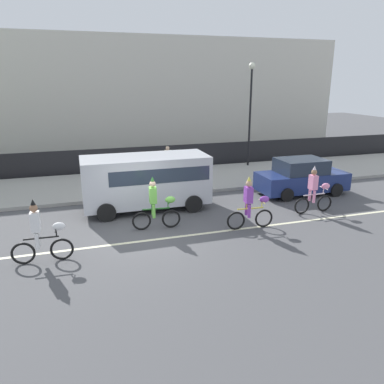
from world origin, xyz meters
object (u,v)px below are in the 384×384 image
(parade_cyclist_lime, at_px, (157,206))
(parked_van_silver, at_px, (148,178))
(parked_car_navy, at_px, (301,177))
(street_lamp_post, at_px, (251,100))
(parade_cyclist_zebra, at_px, (41,235))
(parade_cyclist_purple, at_px, (251,206))
(parade_cyclist_pink, at_px, (315,192))
(pedestrian_onlooker, at_px, (168,160))

(parade_cyclist_lime, distance_m, parked_van_silver, 2.33)
(parked_car_navy, bearing_deg, parade_cyclist_lime, -162.80)
(parked_car_navy, xyz_separation_m, street_lamp_post, (0.00, 5.64, 3.21))
(parade_cyclist_zebra, bearing_deg, parade_cyclist_purple, 4.63)
(parade_cyclist_lime, height_order, parked_car_navy, parade_cyclist_lime)
(parade_cyclist_zebra, xyz_separation_m, parade_cyclist_pink, (9.96, 1.32, 0.00))
(parade_cyclist_zebra, distance_m, parade_cyclist_pink, 10.05)
(parked_van_silver, bearing_deg, parade_cyclist_pink, -21.83)
(parade_cyclist_lime, height_order, parked_van_silver, parked_van_silver)
(parade_cyclist_pink, relative_size, pedestrian_onlooker, 1.19)
(parade_cyclist_purple, distance_m, parked_van_silver, 4.46)
(parade_cyclist_purple, distance_m, street_lamp_post, 10.25)
(parked_car_navy, xyz_separation_m, pedestrian_onlooker, (-5.25, 4.40, 0.23))
(parked_car_navy, bearing_deg, parked_van_silver, 179.75)
(parade_cyclist_pink, distance_m, pedestrian_onlooker, 8.06)
(parked_van_silver, distance_m, pedestrian_onlooker, 4.77)
(street_lamp_post, bearing_deg, parked_van_silver, -141.87)
(parade_cyclist_pink, bearing_deg, parade_cyclist_lime, 178.34)
(parade_cyclist_pink, relative_size, street_lamp_post, 0.33)
(parked_van_silver, bearing_deg, parade_cyclist_purple, -46.81)
(parade_cyclist_lime, relative_size, parked_car_navy, 0.47)
(parade_cyclist_purple, height_order, pedestrian_onlooker, parade_cyclist_purple)
(parade_cyclist_zebra, xyz_separation_m, pedestrian_onlooker, (5.70, 8.15, 0.17))
(parked_van_silver, height_order, street_lamp_post, street_lamp_post)
(parade_cyclist_pink, xyz_separation_m, street_lamp_post, (0.99, 8.08, 3.15))
(parade_cyclist_pink, height_order, pedestrian_onlooker, parade_cyclist_pink)
(parade_cyclist_lime, distance_m, street_lamp_post, 11.20)
(parade_cyclist_purple, bearing_deg, parade_cyclist_lime, 163.35)
(parade_cyclist_zebra, relative_size, pedestrian_onlooker, 1.19)
(parade_cyclist_purple, bearing_deg, parade_cyclist_pink, 13.78)
(parade_cyclist_purple, bearing_deg, parked_car_navy, 37.91)
(parade_cyclist_lime, xyz_separation_m, parade_cyclist_pink, (6.30, -0.18, 0.00))
(parade_cyclist_lime, xyz_separation_m, parked_car_navy, (7.28, 2.25, -0.06))
(parade_cyclist_purple, relative_size, parked_car_navy, 0.47)
(street_lamp_post, bearing_deg, pedestrian_onlooker, -166.67)
(parade_cyclist_lime, relative_size, parade_cyclist_purple, 1.00)
(street_lamp_post, bearing_deg, parade_cyclist_purple, -114.95)
(parade_cyclist_pink, height_order, parked_car_navy, parade_cyclist_pink)
(parade_cyclist_purple, xyz_separation_m, parade_cyclist_pink, (3.12, 0.77, 0.00))
(parade_cyclist_purple, xyz_separation_m, parked_van_silver, (-3.04, 3.23, 0.44))
(parked_car_navy, relative_size, street_lamp_post, 0.70)
(parade_cyclist_zebra, distance_m, parade_cyclist_lime, 3.96)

